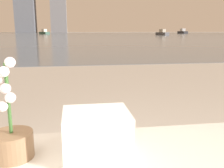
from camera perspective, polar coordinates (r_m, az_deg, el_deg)
potted_orchid at (r=0.96m, az=-21.98°, el=-11.22°), size 0.15×0.15×0.36m
towel_stack at (r=0.92m, az=-3.58°, el=-11.09°), size 0.24×0.20×0.16m
harbor_water at (r=62.10m, az=-8.79°, el=11.11°), size 180.00×110.00×0.01m
harbor_boat_1 at (r=55.15m, az=11.43°, el=11.36°), size 2.07×3.49×1.24m
harbor_boat_2 at (r=68.21m, az=-15.21°, el=11.31°), size 2.95×3.62×1.32m
harbor_boat_4 at (r=82.91m, az=15.83°, el=11.41°), size 1.73×4.26×1.56m
skyline_tower_1 at (r=120.38m, az=-19.33°, el=17.19°), size 8.12×8.64×25.81m
skyline_tower_2 at (r=118.74m, az=-12.15°, el=17.19°), size 6.76×9.86×23.89m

